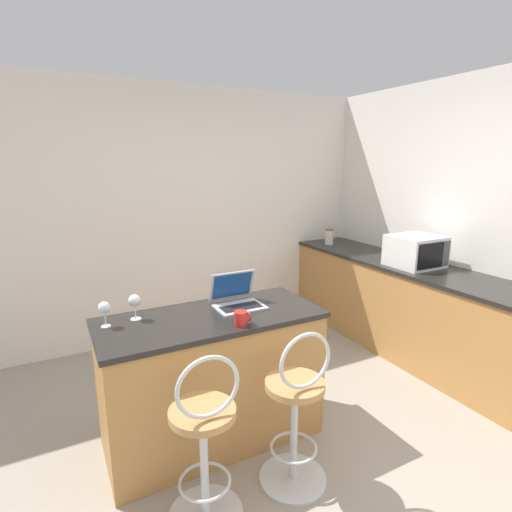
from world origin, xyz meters
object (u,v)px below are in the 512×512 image
bar_stool_far (296,414)px  mug_red (241,318)px  wine_glass_tall (104,308)px  bar_stool_near (205,445)px  storage_jar (329,237)px  laptop (236,297)px  wine_glass_short (135,302)px  microwave (416,251)px

bar_stool_far → mug_red: 0.62m
bar_stool_far → wine_glass_tall: 1.27m
bar_stool_near → storage_jar: 3.16m
bar_stool_far → mug_red: mug_red is taller
laptop → bar_stool_near: bearing=-126.3°
bar_stool_far → laptop: bearing=94.2°
bar_stool_near → wine_glass_short: wine_glass_short is taller
bar_stool_far → wine_glass_short: 1.17m
storage_jar → wine_glass_short: bearing=-152.5°
wine_glass_tall → bar_stool_far: bearing=-38.4°
microwave → mug_red: (-2.05, -0.51, -0.10)m
storage_jar → laptop: bearing=-143.5°
microwave → storage_jar: (-0.08, 1.19, -0.05)m
mug_red → wine_glass_tall: bearing=153.9°
bar_stool_far → storage_jar: bearing=48.8°
bar_stool_far → storage_jar: storage_jar is taller
storage_jar → mug_red: storage_jar is taller
wine_glass_tall → microwave: bearing=3.2°
bar_stool_near → laptop: (0.50, 0.68, 0.49)m
microwave → mug_red: 2.11m
laptop → storage_jar: (1.85, 1.37, 0.04)m
bar_stool_near → laptop: size_ratio=3.05×
wine_glass_short → mug_red: (0.54, -0.39, -0.07)m
laptop → wine_glass_short: size_ratio=1.98×
wine_glass_short → mug_red: bearing=-35.6°
wine_glass_tall → wine_glass_short: size_ratio=0.97×
bar_stool_far → wine_glass_short: wine_glass_short is taller
wine_glass_tall → mug_red: wine_glass_tall is taller
wine_glass_short → storage_jar: 2.83m
wine_glass_tall → laptop: bearing=-1.8°
bar_stool_near → mug_red: mug_red is taller
bar_stool_far → mug_red: bearing=115.9°
bar_stool_near → bar_stool_far: 0.55m
bar_stool_far → mug_red: (-0.17, 0.35, 0.48)m
wine_glass_short → mug_red: wine_glass_short is taller
bar_stool_near → wine_glass_tall: bearing=115.9°
bar_stool_near → laptop: bearing=53.7°
bar_stool_far → wine_glass_short: bearing=133.9°
laptop → microwave: bearing=5.4°
wine_glass_tall → wine_glass_short: 0.18m
laptop → wine_glass_tall: size_ratio=2.04×
bar_stool_far → storage_jar: size_ratio=5.23×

